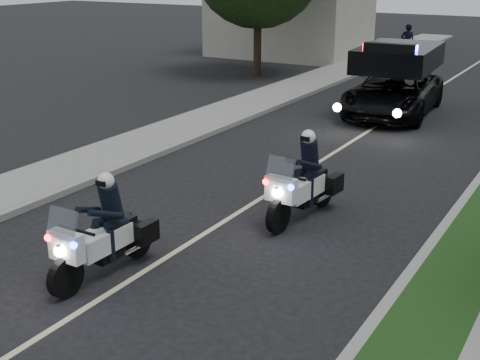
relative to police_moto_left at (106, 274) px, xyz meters
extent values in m
plane|color=black|center=(0.50, 0.39, 0.00)|extent=(120.00, 120.00, 0.00)
cube|color=gray|center=(-3.60, 10.39, 0.07)|extent=(0.20, 60.00, 0.15)
cube|color=gray|center=(-4.70, 10.39, 0.08)|extent=(2.00, 60.00, 0.16)
cube|color=#BFB78C|center=(0.50, 10.39, 0.00)|extent=(0.12, 50.00, 0.01)
imported|color=black|center=(0.39, 14.60, 0.00)|extent=(3.11, 5.93, 2.79)
imported|color=black|center=(-2.54, 25.94, 0.00)|extent=(0.77, 1.90, 0.98)
imported|color=black|center=(-2.54, 25.94, 0.00)|extent=(0.74, 0.53, 1.93)
camera|label=1|loc=(7.13, -7.55, 5.17)|focal=48.45mm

